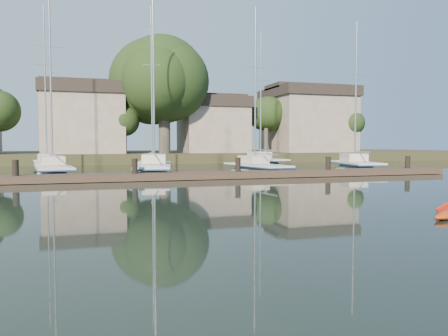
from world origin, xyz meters
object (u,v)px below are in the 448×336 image
object	(u,v)px
sailboat_2	(154,177)
sailboat_6	(152,169)
sailboat_7	(261,167)
dock	(188,175)
sailboat_5	(47,171)
sailboat_1	(53,178)
sailboat_4	(356,173)
sailboat_3	(257,175)

from	to	relation	value
sailboat_2	sailboat_6	world-z (taller)	sailboat_2
sailboat_6	sailboat_7	bearing A→B (deg)	13.02
dock	sailboat_5	size ratio (longest dim) A/B	2.37
sailboat_1	sailboat_6	xyz separation A→B (m)	(7.31, 7.84, 0.02)
sailboat_2	sailboat_7	bearing A→B (deg)	48.45
sailboat_2	sailboat_4	distance (m)	15.18
sailboat_2	sailboat_7	size ratio (longest dim) A/B	1.19
sailboat_6	sailboat_1	bearing A→B (deg)	-121.10
sailboat_2	sailboat_4	bearing A→B (deg)	9.23
sailboat_3	sailboat_4	xyz separation A→B (m)	(8.21, 0.48, -0.02)
dock	sailboat_4	xyz separation A→B (m)	(13.85, 4.30, -0.41)
sailboat_4	sailboat_6	size ratio (longest dim) A/B	0.84
sailboat_1	sailboat_6	world-z (taller)	sailboat_6
sailboat_1	sailboat_2	distance (m)	6.36
dock	sailboat_2	distance (m)	4.77
sailboat_2	sailboat_4	xyz separation A→B (m)	(15.17, -0.27, -0.00)
sailboat_1	sailboat_7	world-z (taller)	sailboat_1
sailboat_4	sailboat_3	bearing A→B (deg)	-165.41
sailboat_4	sailboat_6	distance (m)	16.71
dock	sailboat_7	xyz separation A→B (m)	(9.80, 13.31, -0.41)
sailboat_1	sailboat_2	world-z (taller)	sailboat_2
sailboat_3	sailboat_4	distance (m)	8.22
sailboat_4	sailboat_6	bearing A→B (deg)	159.39
sailboat_4	sailboat_7	distance (m)	9.89
sailboat_7	sailboat_4	bearing A→B (deg)	-70.14
sailboat_1	sailboat_4	bearing A→B (deg)	-10.97
sailboat_1	sailboat_6	distance (m)	10.72
sailboat_5	sailboat_6	size ratio (longest dim) A/B	0.96
sailboat_2	sailboat_3	size ratio (longest dim) A/B	1.29
sailboat_5	sailboat_6	distance (m)	8.43
sailboat_3	sailboat_5	xyz separation A→B (m)	(-14.40, 9.80, 0.01)
sailboat_3	sailboat_7	distance (m)	10.36
dock	sailboat_4	size ratio (longest dim) A/B	2.71
sailboat_3	sailboat_7	size ratio (longest dim) A/B	0.92
dock	sailboat_5	world-z (taller)	sailboat_5
sailboat_5	sailboat_1	bearing A→B (deg)	-90.70
sailboat_5	sailboat_6	world-z (taller)	sailboat_6
sailboat_3	sailboat_5	world-z (taller)	sailboat_5
sailboat_1	sailboat_6	bearing A→B (deg)	38.64
sailboat_3	sailboat_2	bearing A→B (deg)	164.82
dock	sailboat_1	bearing A→B (deg)	145.41
sailboat_1	sailboat_5	distance (m)	8.42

